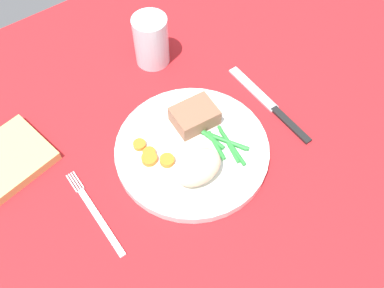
{
  "coord_description": "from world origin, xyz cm",
  "views": [
    {
      "loc": [
        -23.52,
        -32.6,
        62.5
      ],
      "look_at": [
        -1.35,
        -2.0,
        4.6
      ],
      "focal_mm": 40.31,
      "sensor_mm": 36.0,
      "label": 1
    }
  ],
  "objects_px": {
    "meat_portion": "(195,116)",
    "water_glass": "(151,43)",
    "napkin": "(7,160)",
    "dinner_plate": "(192,150)",
    "fork": "(95,213)",
    "knife": "(270,105)"
  },
  "relations": [
    {
      "from": "dinner_plate",
      "to": "meat_portion",
      "type": "distance_m",
      "value": 0.06
    },
    {
      "from": "knife",
      "to": "water_glass",
      "type": "xyz_separation_m",
      "value": [
        -0.11,
        0.22,
        0.04
      ]
    },
    {
      "from": "dinner_plate",
      "to": "napkin",
      "type": "height_order",
      "value": "same"
    },
    {
      "from": "fork",
      "to": "napkin",
      "type": "distance_m",
      "value": 0.18
    },
    {
      "from": "dinner_plate",
      "to": "water_glass",
      "type": "height_order",
      "value": "water_glass"
    },
    {
      "from": "meat_portion",
      "to": "water_glass",
      "type": "bearing_deg",
      "value": 80.51
    },
    {
      "from": "meat_portion",
      "to": "fork",
      "type": "distance_m",
      "value": 0.22
    },
    {
      "from": "dinner_plate",
      "to": "napkin",
      "type": "xyz_separation_m",
      "value": [
        -0.25,
        0.16,
        0.0
      ]
    },
    {
      "from": "meat_portion",
      "to": "napkin",
      "type": "bearing_deg",
      "value": 157.26
    },
    {
      "from": "dinner_plate",
      "to": "knife",
      "type": "height_order",
      "value": "dinner_plate"
    },
    {
      "from": "meat_portion",
      "to": "water_glass",
      "type": "relative_size",
      "value": 0.73
    },
    {
      "from": "meat_portion",
      "to": "water_glass",
      "type": "height_order",
      "value": "water_glass"
    },
    {
      "from": "knife",
      "to": "water_glass",
      "type": "relative_size",
      "value": 2.09
    },
    {
      "from": "knife",
      "to": "napkin",
      "type": "bearing_deg",
      "value": 159.77
    },
    {
      "from": "fork",
      "to": "knife",
      "type": "height_order",
      "value": "knife"
    },
    {
      "from": "dinner_plate",
      "to": "water_glass",
      "type": "bearing_deg",
      "value": 73.57
    },
    {
      "from": "water_glass",
      "to": "napkin",
      "type": "height_order",
      "value": "water_glass"
    },
    {
      "from": "fork",
      "to": "knife",
      "type": "xyz_separation_m",
      "value": [
        0.35,
        -0.0,
        -0.0
      ]
    },
    {
      "from": "meat_portion",
      "to": "water_glass",
      "type": "distance_m",
      "value": 0.18
    },
    {
      "from": "napkin",
      "to": "fork",
      "type": "bearing_deg",
      "value": -66.49
    },
    {
      "from": "dinner_plate",
      "to": "napkin",
      "type": "relative_size",
      "value": 1.95
    },
    {
      "from": "water_glass",
      "to": "knife",
      "type": "bearing_deg",
      "value": -63.85
    }
  ]
}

